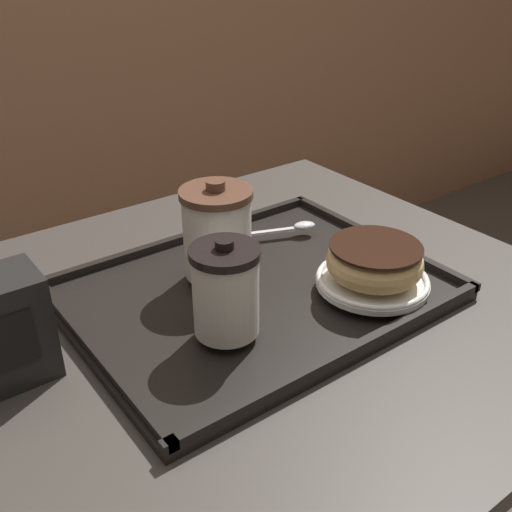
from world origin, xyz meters
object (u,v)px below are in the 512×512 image
(donut_chocolate_glazed, at_px, (375,261))
(coffee_cup_rear, at_px, (217,232))
(coffee_cup_front, at_px, (226,290))
(spoon, at_px, (289,228))

(donut_chocolate_glazed, bearing_deg, coffee_cup_rear, 134.21)
(coffee_cup_rear, bearing_deg, donut_chocolate_glazed, -45.79)
(coffee_cup_front, bearing_deg, donut_chocolate_glazed, -8.58)
(donut_chocolate_glazed, distance_m, spoon, 0.20)
(donut_chocolate_glazed, bearing_deg, coffee_cup_front, 171.42)
(coffee_cup_front, relative_size, spoon, 0.78)
(coffee_cup_front, bearing_deg, coffee_cup_rear, 60.55)
(donut_chocolate_glazed, bearing_deg, spoon, 85.57)
(coffee_cup_front, xyz_separation_m, donut_chocolate_glazed, (0.22, -0.03, -0.02))
(donut_chocolate_glazed, relative_size, spoon, 0.83)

